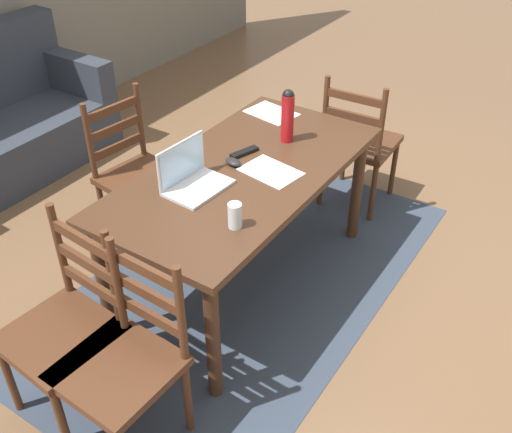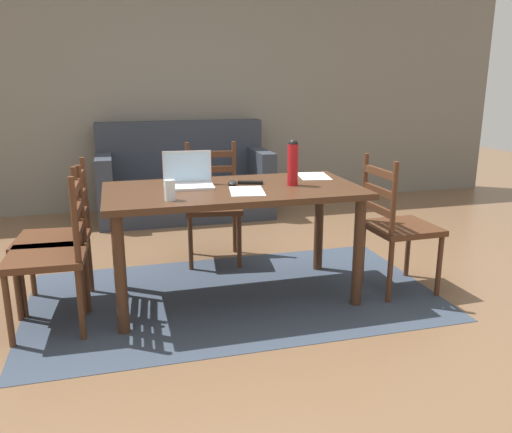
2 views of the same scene
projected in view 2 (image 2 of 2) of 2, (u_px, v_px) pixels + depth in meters
ground_plane at (235, 296)px, 3.57m from camera, size 14.00×14.00×0.00m
area_rug at (235, 296)px, 3.57m from camera, size 2.73×1.55×0.01m
wall_back at (178, 87)px, 5.79m from camera, size 8.00×0.12×2.70m
dining_table at (234, 202)px, 3.40m from camera, size 1.65×0.84×0.76m
chair_far_head at (213, 205)px, 4.19m from camera, size 0.49×0.49×0.95m
chair_left_near at (53, 255)px, 3.01m from camera, size 0.46×0.46×0.95m
chair_right_near at (397, 226)px, 3.58m from camera, size 0.45×0.45×0.95m
chair_left_far at (59, 238)px, 3.32m from camera, size 0.47×0.47×0.95m
couch at (184, 183)px, 5.59m from camera, size 1.80×0.80×1.00m
laptop at (188, 178)px, 3.40m from camera, size 0.33×0.24×0.23m
water_bottle at (293, 162)px, 3.41m from camera, size 0.07×0.07×0.31m
drinking_glass at (170, 190)px, 3.01m from camera, size 0.06×0.06×0.12m
computer_mouse at (232, 183)px, 3.44m from camera, size 0.08×0.11×0.03m
tv_remote at (250, 183)px, 3.48m from camera, size 0.18×0.09×0.02m
paper_stack_left at (314, 176)px, 3.75m from camera, size 0.26×0.33×0.00m
paper_stack_right at (247, 191)px, 3.26m from camera, size 0.25×0.33×0.00m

